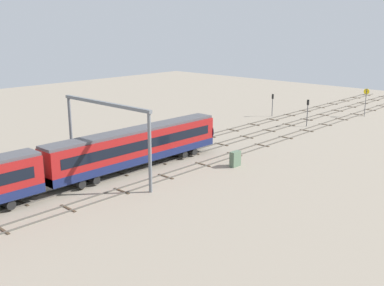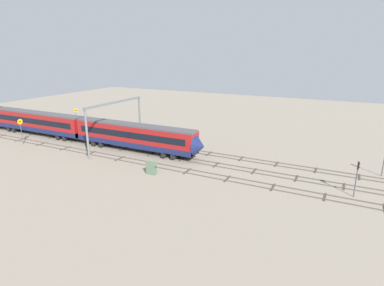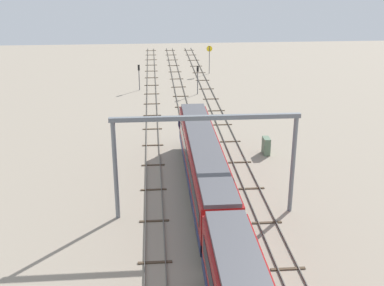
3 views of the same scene
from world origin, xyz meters
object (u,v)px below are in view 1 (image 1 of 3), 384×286
Objects in this scene: speed_sign_far_trackside at (366,98)px; signal_light_trackside_departure at (273,102)px; overhead_gantry at (106,123)px; relay_cabinet at (235,159)px; signal_light_trackside_approach at (308,109)px.

speed_sign_far_trackside is 1.25× the size of signal_light_trackside_departure.
overhead_gantry is 16.12m from relay_cabinet.
speed_sign_far_trackside is 15.44m from signal_light_trackside_approach.
signal_light_trackside_approach reaches higher than relay_cabinet.
overhead_gantry is at bearing 173.02° from speed_sign_far_trackside.
speed_sign_far_trackside is at bearing -48.01° from signal_light_trackside_departure.
overhead_gantry is at bearing 148.01° from relay_cabinet.
signal_light_trackside_approach reaches higher than signal_light_trackside_departure.
relay_cabinet is (-41.18, -1.45, -2.57)m from speed_sign_far_trackside.
relay_cabinet is (-29.64, -14.26, -1.82)m from signal_light_trackside_departure.
speed_sign_far_trackside is at bearing -13.48° from signal_light_trackside_approach.
signal_light_trackside_approach is at bearing 10.91° from relay_cabinet.
signal_light_trackside_approach is at bearing -110.66° from signal_light_trackside_departure.
overhead_gantry is 3.29× the size of signal_light_trackside_approach.
signal_light_trackside_departure is (42.56, 6.19, -3.47)m from overhead_gantry.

